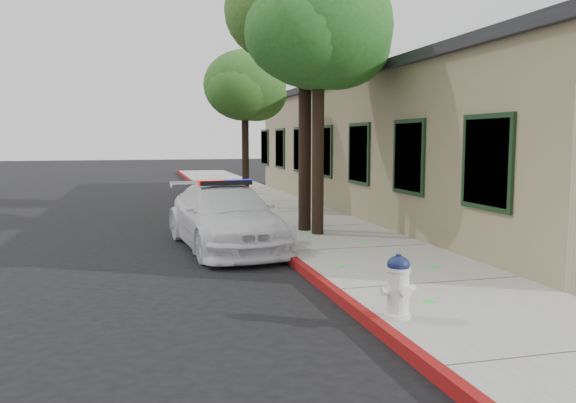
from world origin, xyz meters
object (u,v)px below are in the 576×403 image
(police_car, at_px, (225,217))
(fire_hydrant, at_px, (398,286))
(street_tree_near, at_px, (319,32))
(street_tree_far, at_px, (246,89))
(street_tree_mid, at_px, (306,10))
(clapboard_building, at_px, (438,146))

(police_car, relative_size, fire_hydrant, 6.10)
(street_tree_near, bearing_deg, street_tree_far, 95.82)
(police_car, xyz_separation_m, street_tree_near, (2.23, 0.42, 4.06))
(street_tree_mid, distance_m, street_tree_far, 5.34)
(police_car, xyz_separation_m, street_tree_far, (1.64, 6.22, 3.25))
(street_tree_near, bearing_deg, fire_hydrant, -98.79)
(street_tree_near, bearing_deg, clapboard_building, 37.74)
(fire_hydrant, height_order, street_tree_far, street_tree_far)
(police_car, height_order, street_tree_mid, street_tree_mid)
(fire_hydrant, bearing_deg, clapboard_building, 55.18)
(street_tree_near, height_order, street_tree_mid, street_tree_mid)
(fire_hydrant, bearing_deg, street_tree_near, 77.55)
(clapboard_building, height_order, fire_hydrant, clapboard_building)
(clapboard_building, xyz_separation_m, street_tree_near, (-5.36, -4.15, 2.62))
(fire_hydrant, height_order, street_tree_mid, street_tree_mid)
(street_tree_near, xyz_separation_m, street_tree_mid, (-0.11, 0.68, 0.62))
(clapboard_building, bearing_deg, police_car, -148.98)
(police_car, bearing_deg, street_tree_mid, 21.33)
(street_tree_mid, height_order, street_tree_far, street_tree_mid)
(police_car, bearing_deg, clapboard_building, 24.96)
(street_tree_near, bearing_deg, street_tree_mid, 99.43)
(fire_hydrant, xyz_separation_m, street_tree_far, (0.39, 12.14, 3.39))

